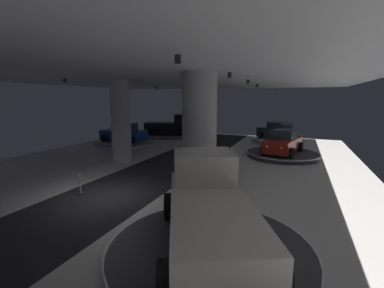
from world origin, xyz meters
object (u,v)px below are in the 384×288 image
display_platform_deep_left (169,135)px  column_left (121,122)px  display_platform_deep_right (277,141)px  visitor_walking_near (202,142)px  pickup_truck_near_right (209,209)px  display_car_far_right (283,142)px  display_platform_near_right (210,250)px  column_right (199,133)px  display_car_far_left (124,133)px  pickup_truck_deep_left (171,126)px  display_car_deep_right (278,132)px  display_platform_far_right (282,154)px  display_platform_far_left (124,143)px

display_platform_deep_left → column_left: bearing=-77.2°
display_platform_deep_right → visitor_walking_near: bearing=-126.0°
column_left → pickup_truck_near_right: column_left is taller
display_platform_deep_left → display_car_far_right: 14.62m
column_left → display_platform_near_right: (9.23, -8.24, -2.57)m
column_right → column_left: bearing=154.1°
column_right → display_platform_deep_left: bearing=122.1°
column_left → pickup_truck_near_right: 12.17m
pickup_truck_near_right → display_platform_deep_left: bearing=120.4°
column_right → display_car_far_left: bearing=141.4°
display_platform_deep_right → pickup_truck_deep_left: pickup_truck_deep_left is taller
display_car_deep_right → display_platform_far_right: (0.81, -6.34, -0.93)m
column_right → display_car_deep_right: 15.80m
display_car_far_left → pickup_truck_deep_left: 7.28m
pickup_truck_near_right → display_car_far_right: size_ratio=1.27×
pickup_truck_deep_left → pickup_truck_near_right: (11.56, -20.32, 0.07)m
display_platform_deep_left → display_car_far_right: size_ratio=1.26×
visitor_walking_near → pickup_truck_deep_left: bearing=131.4°
column_right → display_platform_deep_right: 15.93m
pickup_truck_deep_left → display_car_far_right: size_ratio=1.26×
column_left → display_platform_far_left: column_left is taller
display_car_far_right → column_left: bearing=-150.6°
display_platform_far_left → display_platform_near_right: size_ratio=0.97×
pickup_truck_deep_left → display_platform_near_right: (11.70, -20.61, -1.01)m
display_platform_deep_right → display_car_far_right: bearing=-82.4°
display_car_deep_right → pickup_truck_deep_left: size_ratio=0.78×
column_right → pickup_truck_deep_left: (-9.53, 15.79, -1.56)m
display_platform_far_right → pickup_truck_near_right: bearing=-95.0°
display_platform_deep_left → display_platform_near_right: display_platform_near_right is taller
column_left → display_car_far_right: size_ratio=1.23×
display_platform_far_right → display_car_far_right: (0.01, 0.03, 0.91)m
display_car_far_left → visitor_walking_near: (7.91, -0.36, -0.23)m
pickup_truck_near_right → display_car_far_right: 13.80m
display_platform_far_left → pickup_truck_deep_left: pickup_truck_deep_left is taller
visitor_walking_near → column_left: bearing=-130.6°
display_platform_deep_left → visitor_walking_near: (6.93, -7.43, 0.76)m
column_right → display_platform_near_right: column_right is taller
display_platform_deep_right → display_car_far_right: (0.84, -6.33, 0.90)m
display_car_deep_right → display_car_far_right: (0.82, -6.31, -0.02)m
column_left → display_car_deep_right: column_left is taller
display_platform_deep_left → display_car_far_right: (13.07, -6.48, 0.95)m
display_platform_far_left → display_platform_far_right: display_platform_far_left is taller
display_platform_deep_right → visitor_walking_near: size_ratio=3.14×
pickup_truck_deep_left → display_car_far_right: bearing=-27.2°
display_car_far_left → column_left: bearing=-54.1°
pickup_truck_deep_left → display_platform_far_right: size_ratio=1.07×
column_left → visitor_walking_near: size_ratio=3.46×
column_right → display_car_far_right: size_ratio=1.23×
display_car_far_right → visitor_walking_near: (-6.14, -0.95, -0.19)m
display_car_far_left → pickup_truck_near_right: 18.39m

